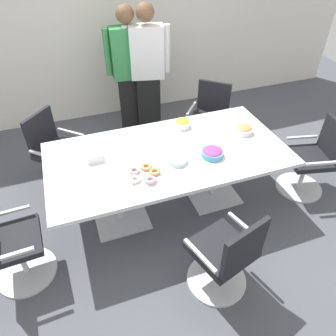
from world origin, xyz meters
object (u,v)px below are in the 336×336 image
(office_chair_3, at_px, (57,154))
(plate_stack, at_px, (177,160))
(office_chair_1, at_px, (312,162))
(snack_bowl_candy_mix, at_px, (212,152))
(person_standing_0, at_px, (129,72))
(napkin_pile, at_px, (94,156))
(conference_table, at_px, (168,162))
(person_standing_1, at_px, (148,71))
(office_chair_0, at_px, (225,258))
(snack_bowl_cookies, at_px, (244,129))
(office_chair_2, at_px, (209,121))
(donut_platter, at_px, (144,174))
(snack_bowl_chips_yellow, at_px, (182,123))
(office_chair_4, at_px, (8,248))

(office_chair_3, xyz_separation_m, plate_stack, (1.12, -1.03, 0.37))
(office_chair_1, xyz_separation_m, snack_bowl_candy_mix, (-1.26, 0.08, 0.39))
(person_standing_0, height_order, napkin_pile, person_standing_0)
(conference_table, xyz_separation_m, person_standing_1, (0.27, 1.60, 0.32))
(conference_table, height_order, plate_stack, plate_stack)
(plate_stack, bearing_deg, conference_table, 99.79)
(person_standing_0, xyz_separation_m, napkin_pile, (-0.76, -1.57, -0.13))
(office_chair_1, bearing_deg, person_standing_0, 51.91)
(office_chair_0, relative_size, snack_bowl_cookies, 4.77)
(office_chair_2, relative_size, plate_stack, 4.96)
(snack_bowl_cookies, xyz_separation_m, plate_stack, (-0.87, -0.25, -0.02))
(donut_platter, bearing_deg, person_standing_0, 79.30)
(snack_bowl_chips_yellow, bearing_deg, office_chair_1, -26.78)
(office_chair_3, distance_m, snack_bowl_candy_mix, 1.85)
(office_chair_0, height_order, person_standing_1, person_standing_1)
(office_chair_0, xyz_separation_m, napkin_pile, (-0.82, 1.24, 0.39))
(conference_table, xyz_separation_m, office_chair_1, (1.65, -0.28, -0.22))
(person_standing_1, height_order, snack_bowl_cookies, person_standing_1)
(conference_table, height_order, person_standing_0, person_standing_0)
(conference_table, relative_size, office_chair_0, 2.64)
(office_chair_0, xyz_separation_m, person_standing_0, (-0.07, 2.81, 0.52))
(snack_bowl_cookies, bearing_deg, office_chair_4, -169.68)
(snack_bowl_cookies, distance_m, napkin_pile, 1.61)
(donut_platter, bearing_deg, napkin_pile, 133.66)
(conference_table, xyz_separation_m, plate_stack, (0.03, -0.18, 0.15))
(conference_table, relative_size, person_standing_0, 1.36)
(snack_bowl_candy_mix, relative_size, plate_stack, 1.19)
(person_standing_0, bearing_deg, napkin_pile, 68.11)
(person_standing_1, distance_m, donut_platter, 1.97)
(office_chair_1, height_order, snack_bowl_cookies, office_chair_1)
(office_chair_2, distance_m, napkin_pile, 1.86)
(person_standing_1, relative_size, snack_bowl_chips_yellow, 10.28)
(snack_bowl_candy_mix, distance_m, donut_platter, 0.72)
(person_standing_0, relative_size, snack_bowl_candy_mix, 8.08)
(office_chair_2, height_order, person_standing_0, person_standing_0)
(person_standing_0, relative_size, napkin_pile, 11.63)
(office_chair_1, bearing_deg, plate_stack, 99.51)
(person_standing_1, distance_m, snack_bowl_cookies, 1.66)
(office_chair_1, xyz_separation_m, person_standing_1, (-1.37, 1.88, 0.54))
(office_chair_3, relative_size, snack_bowl_candy_mix, 4.16)
(person_standing_0, relative_size, donut_platter, 5.76)
(conference_table, xyz_separation_m, snack_bowl_cookies, (0.90, 0.07, 0.17))
(office_chair_0, distance_m, office_chair_4, 1.85)
(office_chair_4, distance_m, snack_bowl_chips_yellow, 2.09)
(plate_stack, height_order, napkin_pile, napkin_pile)
(snack_bowl_cookies, bearing_deg, office_chair_2, 88.30)
(office_chair_0, relative_size, office_chair_2, 1.00)
(snack_bowl_chips_yellow, height_order, donut_platter, snack_bowl_chips_yellow)
(office_chair_3, height_order, person_standing_1, person_standing_1)
(office_chair_4, height_order, snack_bowl_cookies, office_chair_4)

